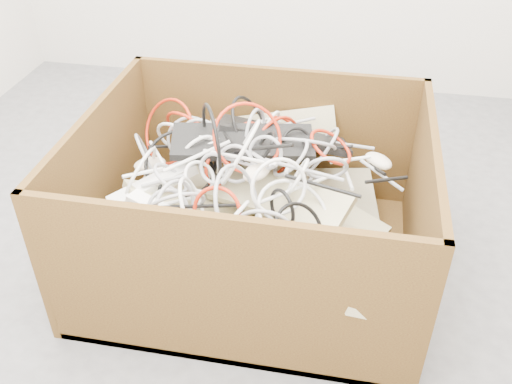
% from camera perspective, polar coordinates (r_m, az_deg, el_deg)
% --- Properties ---
extents(ground, '(3.00, 3.00, 0.00)m').
position_cam_1_polar(ground, '(2.19, -3.61, -5.28)').
color(ground, '#4E4E50').
rests_on(ground, ground).
extents(cardboard_box, '(1.12, 0.93, 0.57)m').
position_cam_1_polar(cardboard_box, '(2.02, -0.52, -3.79)').
color(cardboard_box, '#391F0E').
rests_on(cardboard_box, ground).
extents(keyboard_pile, '(1.06, 0.93, 0.37)m').
position_cam_1_polar(keyboard_pile, '(1.95, 0.08, -0.37)').
color(keyboard_pile, tan).
rests_on(keyboard_pile, cardboard_box).
extents(mice_scatter, '(0.92, 0.68, 0.19)m').
position_cam_1_polar(mice_scatter, '(1.86, -1.47, 0.29)').
color(mice_scatter, beige).
rests_on(mice_scatter, keyboard_pile).
extents(power_strip_left, '(0.28, 0.23, 0.13)m').
position_cam_1_polar(power_strip_left, '(1.92, -10.24, 0.69)').
color(power_strip_left, white).
rests_on(power_strip_left, keyboard_pile).
extents(power_strip_right, '(0.29, 0.14, 0.09)m').
position_cam_1_polar(power_strip_right, '(1.78, -8.77, -2.40)').
color(power_strip_right, white).
rests_on(power_strip_right, keyboard_pile).
extents(vga_plug, '(0.05, 0.05, 0.03)m').
position_cam_1_polar(vga_plug, '(1.87, 6.41, -0.06)').
color(vga_plug, '#0D15C5').
rests_on(vga_plug, keyboard_pile).
extents(cable_tangle, '(1.03, 0.87, 0.47)m').
position_cam_1_polar(cable_tangle, '(1.90, -2.33, 2.80)').
color(cable_tangle, silver).
rests_on(cable_tangle, keyboard_pile).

